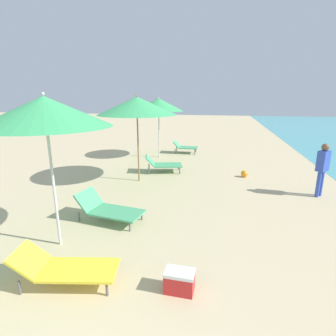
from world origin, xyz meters
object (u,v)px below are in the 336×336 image
at_px(umbrella_farthest, 159,105).
at_px(person_walking_near, 323,165).
at_px(cooler_box, 179,281).
at_px(umbrella_third, 137,106).
at_px(beach_ball, 244,174).
at_px(lounger_second_shoreside, 108,209).
at_px(lounger_farthest_shoreside, 185,147).
at_px(lounger_third_shoreside, 163,164).
at_px(lounger_second_inland, 65,267).
at_px(umbrella_second, 45,112).

distance_m(umbrella_farthest, person_walking_near, 7.14).
bearing_deg(person_walking_near, cooler_box, -83.08).
relative_size(umbrella_third, beach_ball, 11.60).
height_order(umbrella_third, cooler_box, umbrella_third).
distance_m(lounger_second_shoreside, umbrella_third, 3.75).
bearing_deg(lounger_second_shoreside, lounger_farthest_shoreside, 94.37).
bearing_deg(lounger_third_shoreside, lounger_second_inland, -105.21).
distance_m(umbrella_third, umbrella_farthest, 3.68).
relative_size(umbrella_second, umbrella_farthest, 1.04).
xyz_separation_m(umbrella_second, lounger_farthest_shoreside, (1.23, 8.99, -2.22)).
distance_m(lounger_second_shoreside, beach_ball, 5.35).
height_order(umbrella_second, lounger_farthest_shoreside, umbrella_second).
height_order(umbrella_third, umbrella_farthest, umbrella_third).
distance_m(lounger_second_inland, umbrella_third, 5.67).
xyz_separation_m(umbrella_third, lounger_farthest_shoreside, (0.92, 4.80, -2.17)).
distance_m(umbrella_third, cooler_box, 5.95).
bearing_deg(umbrella_farthest, lounger_third_shoreside, -73.84).
height_order(lounger_second_shoreside, cooler_box, lounger_second_shoreside).
relative_size(umbrella_second, cooler_box, 6.39).
relative_size(lounger_third_shoreside, cooler_box, 3.29).
distance_m(lounger_second_shoreside, umbrella_farthest, 7.05).
relative_size(lounger_farthest_shoreside, cooler_box, 2.69).
xyz_separation_m(person_walking_near, cooler_box, (-3.34, -4.62, -0.76)).
bearing_deg(lounger_second_shoreside, person_walking_near, 35.92).
relative_size(lounger_second_shoreside, umbrella_farthest, 0.58).
height_order(person_walking_near, cooler_box, person_walking_near).
xyz_separation_m(lounger_second_shoreside, lounger_third_shoreside, (0.36, 4.22, 0.03)).
distance_m(person_walking_near, cooler_box, 5.75).
height_order(lounger_second_shoreside, beach_ball, lounger_second_shoreside).
distance_m(umbrella_third, person_walking_near, 5.75).
relative_size(lounger_second_inland, umbrella_farthest, 0.58).
relative_size(umbrella_second, lounger_third_shoreside, 1.94).
distance_m(umbrella_second, person_walking_near, 7.14).
bearing_deg(umbrella_farthest, lounger_second_inland, -86.18).
xyz_separation_m(umbrella_second, umbrella_third, (0.31, 4.19, -0.05)).
bearing_deg(umbrella_third, lounger_farthest_shoreside, 79.17).
xyz_separation_m(lounger_farthest_shoreside, person_walking_near, (4.60, -5.20, 0.60)).
height_order(umbrella_second, lounger_third_shoreside, umbrella_second).
height_order(lounger_second_shoreside, person_walking_near, person_walking_near).
height_order(umbrella_second, beach_ball, umbrella_second).
height_order(lounger_farthest_shoreside, person_walking_near, person_walking_near).
bearing_deg(umbrella_second, beach_ball, 53.96).
bearing_deg(lounger_farthest_shoreside, beach_ball, -55.21).
bearing_deg(lounger_second_inland, lounger_second_shoreside, 85.99).
bearing_deg(cooler_box, lounger_farthest_shoreside, 97.35).
relative_size(umbrella_third, lounger_third_shoreside, 1.92).
height_order(umbrella_third, lounger_third_shoreside, umbrella_third).
bearing_deg(lounger_second_inland, umbrella_second, 116.40).
distance_m(umbrella_second, lounger_third_shoreside, 5.89).
height_order(lounger_farthest_shoreside, beach_ball, lounger_farthest_shoreside).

